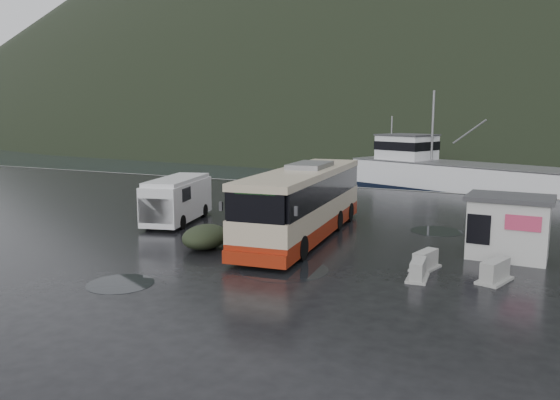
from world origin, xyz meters
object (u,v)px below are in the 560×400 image
at_px(waste_bin_left, 297,247).
at_px(jersey_barrier_c, 494,282).
at_px(ticket_kiosk, 506,258).
at_px(jersey_barrier_b, 425,269).
at_px(fishing_trawler, 457,183).
at_px(waste_bin_right, 256,254).
at_px(coach_bus, 303,237).
at_px(jersey_barrier_a, 417,279).
at_px(dome_tent, 206,248).
at_px(white_van, 178,222).

relative_size(waste_bin_left, jersey_barrier_c, 0.81).
bearing_deg(jersey_barrier_c, ticket_kiosk, 87.05).
relative_size(jersey_barrier_b, jersey_barrier_c, 0.91).
bearing_deg(fishing_trawler, waste_bin_right, -76.61).
bearing_deg(coach_bus, jersey_barrier_b, -31.39).
bearing_deg(jersey_barrier_a, fishing_trawler, 95.13).
bearing_deg(jersey_barrier_a, dome_tent, 176.61).
distance_m(jersey_barrier_b, fishing_trawler, 28.44).
relative_size(jersey_barrier_c, fishing_trawler, 0.07).
height_order(waste_bin_left, waste_bin_right, waste_bin_right).
height_order(ticket_kiosk, jersey_barrier_a, ticket_kiosk).
relative_size(coach_bus, jersey_barrier_c, 7.85).
distance_m(waste_bin_left, jersey_barrier_c, 8.68).
bearing_deg(ticket_kiosk, waste_bin_left, -164.21).
xyz_separation_m(ticket_kiosk, fishing_trawler, (-5.42, 25.08, 0.00)).
bearing_deg(waste_bin_right, white_van, 149.25).
bearing_deg(jersey_barrier_b, coach_bus, 154.32).
bearing_deg(white_van, waste_bin_right, -44.93).
xyz_separation_m(white_van, waste_bin_left, (8.28, -2.35, 0.00)).
relative_size(dome_tent, jersey_barrier_a, 1.85).
bearing_deg(white_van, jersey_barrier_a, -33.40).
distance_m(dome_tent, jersey_barrier_a, 9.56).
relative_size(dome_tent, ticket_kiosk, 0.80).
bearing_deg(jersey_barrier_c, waste_bin_left, 168.55).
xyz_separation_m(waste_bin_left, dome_tent, (-3.59, -2.04, 0.00)).
bearing_deg(white_van, coach_bus, -17.29).
relative_size(ticket_kiosk, fishing_trawler, 0.15).
xyz_separation_m(coach_bus, ticket_kiosk, (9.21, 0.12, 0.00)).
bearing_deg(jersey_barrier_a, jersey_barrier_c, 19.07).
xyz_separation_m(coach_bus, fishing_trawler, (3.79, 25.20, 0.00)).
relative_size(waste_bin_right, jersey_barrier_a, 0.91).
distance_m(dome_tent, fishing_trawler, 29.97).
relative_size(white_van, waste_bin_left, 4.56).
bearing_deg(waste_bin_right, jersey_barrier_c, 1.11).
distance_m(coach_bus, fishing_trawler, 25.49).
bearing_deg(waste_bin_left, fishing_trawler, 83.11).
distance_m(jersey_barrier_a, fishing_trawler, 29.86).
bearing_deg(jersey_barrier_c, fishing_trawler, 100.26).
distance_m(coach_bus, dome_tent, 5.03).
distance_m(ticket_kiosk, jersey_barrier_a, 5.41).
xyz_separation_m(coach_bus, jersey_barrier_b, (6.46, -3.11, 0.00)).
xyz_separation_m(jersey_barrier_a, jersey_barrier_c, (2.55, 0.88, 0.00)).
xyz_separation_m(white_van, jersey_barrier_b, (14.23, -3.53, 0.00)).
relative_size(waste_bin_right, fishing_trawler, 0.06).
height_order(jersey_barrier_a, jersey_barrier_b, jersey_barrier_b).
height_order(white_van, jersey_barrier_a, white_van).
distance_m(waste_bin_left, fishing_trawler, 27.33).
bearing_deg(coach_bus, jersey_barrier_a, -40.79).
bearing_deg(jersey_barrier_b, waste_bin_right, -174.06).
bearing_deg(jersey_barrier_b, ticket_kiosk, 49.56).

